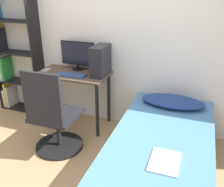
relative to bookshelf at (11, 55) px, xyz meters
name	(u,v)px	position (x,y,z in m)	size (l,w,h in m)	color
wall_back	(105,33)	(1.46, 0.16, 0.37)	(8.00, 0.05, 2.50)	silver
desk	(74,83)	(1.10, -0.13, -0.26)	(0.96, 0.52, 0.76)	brown
bookshelf	(11,55)	(0.00, 0.00, 0.00)	(0.72, 0.26, 1.83)	black
office_chair	(54,122)	(1.18, -0.78, -0.49)	(0.58, 0.58, 1.04)	black
bed	(159,161)	(2.42, -0.88, -0.63)	(0.98, 2.03, 0.50)	#4C3D2D
pillow	(173,101)	(2.42, -0.13, -0.32)	(0.74, 0.36, 0.11)	navy
magazine	(165,161)	(2.50, -1.20, -0.37)	(0.24, 0.32, 0.01)	silver
monitor	(78,55)	(1.10, 0.03, 0.09)	(0.49, 0.16, 0.39)	black
keyboard	(71,75)	(1.13, -0.23, -0.11)	(0.38, 0.14, 0.02)	#33477A
pc_tower	(101,61)	(1.48, -0.07, 0.07)	(0.17, 0.36, 0.38)	#232328
phone	(46,70)	(0.70, -0.15, -0.11)	(0.07, 0.14, 0.01)	#B7B7BC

